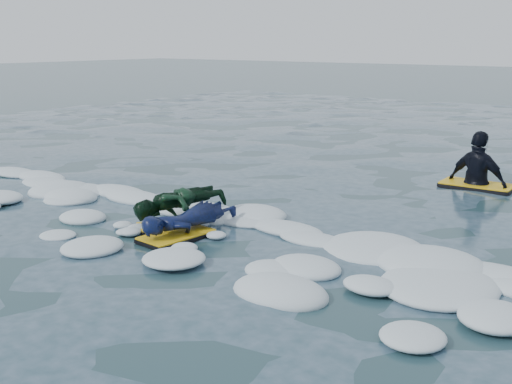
% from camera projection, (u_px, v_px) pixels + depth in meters
% --- Properties ---
extents(ground, '(120.00, 120.00, 0.00)m').
position_uv_depth(ground, '(141.00, 246.00, 8.25)').
color(ground, '#19353D').
rests_on(ground, ground).
extents(foam_band, '(12.00, 3.10, 0.30)m').
position_uv_depth(foam_band, '(195.00, 227.00, 9.05)').
color(foam_band, silver).
rests_on(foam_band, ground).
extents(prone_woman_unit, '(0.65, 1.56, 0.39)m').
position_uv_depth(prone_woman_unit, '(188.00, 221.00, 8.64)').
color(prone_woman_unit, black).
rests_on(prone_woman_unit, ground).
extents(prone_child_unit, '(1.05, 1.49, 0.53)m').
position_uv_depth(prone_child_unit, '(179.00, 207.00, 9.09)').
color(prone_child_unit, black).
rests_on(prone_child_unit, ground).
extents(waiting_rider_unit, '(1.27, 0.73, 1.88)m').
position_uv_depth(waiting_rider_unit, '(477.00, 184.00, 11.39)').
color(waiting_rider_unit, black).
rests_on(waiting_rider_unit, ground).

